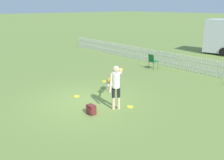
{
  "coord_description": "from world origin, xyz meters",
  "views": [
    {
      "loc": [
        7.95,
        -5.38,
        3.78
      ],
      "look_at": [
        0.35,
        1.04,
        0.81
      ],
      "focal_mm": 40.0,
      "sensor_mm": 36.0,
      "label": 1
    }
  ],
  "objects_px": {
    "handler_person": "(116,82)",
    "backpack_on_grass": "(91,110)",
    "frisbee_midfield": "(104,81)",
    "folding_chair_center": "(152,60)",
    "frisbee_near_dog": "(77,96)",
    "leaping_dog": "(109,81)",
    "frisbee_near_handler": "(130,107)"
  },
  "relations": [
    {
      "from": "handler_person",
      "to": "frisbee_near_handler",
      "type": "height_order",
      "value": "handler_person"
    },
    {
      "from": "handler_person",
      "to": "frisbee_near_dog",
      "type": "xyz_separation_m",
      "value": [
        -2.08,
        -0.46,
        -1.05
      ]
    },
    {
      "from": "handler_person",
      "to": "folding_chair_center",
      "type": "bearing_deg",
      "value": 61.98
    },
    {
      "from": "frisbee_midfield",
      "to": "folding_chair_center",
      "type": "bearing_deg",
      "value": 92.39
    },
    {
      "from": "handler_person",
      "to": "backpack_on_grass",
      "type": "bearing_deg",
      "value": -158.21
    },
    {
      "from": "handler_person",
      "to": "frisbee_near_handler",
      "type": "relative_size",
      "value": 6.71
    },
    {
      "from": "handler_person",
      "to": "backpack_on_grass",
      "type": "height_order",
      "value": "handler_person"
    },
    {
      "from": "frisbee_near_handler",
      "to": "handler_person",
      "type": "bearing_deg",
      "value": -115.92
    },
    {
      "from": "frisbee_near_dog",
      "to": "backpack_on_grass",
      "type": "distance_m",
      "value": 1.97
    },
    {
      "from": "backpack_on_grass",
      "to": "folding_chair_center",
      "type": "height_order",
      "value": "folding_chair_center"
    },
    {
      "from": "handler_person",
      "to": "frisbee_near_dog",
      "type": "height_order",
      "value": "handler_person"
    },
    {
      "from": "leaping_dog",
      "to": "frisbee_midfield",
      "type": "height_order",
      "value": "leaping_dog"
    },
    {
      "from": "handler_person",
      "to": "folding_chair_center",
      "type": "distance_m",
      "value": 6.65
    },
    {
      "from": "frisbee_near_handler",
      "to": "backpack_on_grass",
      "type": "height_order",
      "value": "backpack_on_grass"
    },
    {
      "from": "frisbee_midfield",
      "to": "backpack_on_grass",
      "type": "distance_m",
      "value": 4.07
    },
    {
      "from": "frisbee_near_dog",
      "to": "folding_chair_center",
      "type": "bearing_deg",
      "value": 100.45
    },
    {
      "from": "frisbee_near_handler",
      "to": "frisbee_midfield",
      "type": "bearing_deg",
      "value": 157.92
    },
    {
      "from": "folding_chair_center",
      "to": "frisbee_near_dog",
      "type": "bearing_deg",
      "value": 106.02
    },
    {
      "from": "handler_person",
      "to": "frisbee_midfield",
      "type": "xyz_separation_m",
      "value": [
        -3.07,
        1.85,
        -1.05
      ]
    },
    {
      "from": "leaping_dog",
      "to": "folding_chair_center",
      "type": "height_order",
      "value": "folding_chair_center"
    },
    {
      "from": "handler_person",
      "to": "folding_chair_center",
      "type": "relative_size",
      "value": 1.82
    },
    {
      "from": "leaping_dog",
      "to": "frisbee_midfield",
      "type": "xyz_separation_m",
      "value": [
        -1.37,
        0.76,
        -0.47
      ]
    },
    {
      "from": "leaping_dog",
      "to": "handler_person",
      "type": "bearing_deg",
      "value": 90.34
    },
    {
      "from": "frisbee_near_dog",
      "to": "frisbee_midfield",
      "type": "height_order",
      "value": "same"
    },
    {
      "from": "backpack_on_grass",
      "to": "folding_chair_center",
      "type": "xyz_separation_m",
      "value": [
        -3.04,
        6.81,
        0.39
      ]
    },
    {
      "from": "frisbee_near_handler",
      "to": "frisbee_midfield",
      "type": "height_order",
      "value": "same"
    },
    {
      "from": "frisbee_near_handler",
      "to": "frisbee_midfield",
      "type": "distance_m",
      "value": 3.58
    },
    {
      "from": "frisbee_near_dog",
      "to": "folding_chair_center",
      "type": "height_order",
      "value": "folding_chair_center"
    },
    {
      "from": "backpack_on_grass",
      "to": "folding_chair_center",
      "type": "relative_size",
      "value": 0.37
    },
    {
      "from": "backpack_on_grass",
      "to": "handler_person",
      "type": "bearing_deg",
      "value": 79.02
    },
    {
      "from": "leaping_dog",
      "to": "frisbee_near_handler",
      "type": "bearing_deg",
      "value": 106.17
    },
    {
      "from": "handler_person",
      "to": "frisbee_near_dog",
      "type": "distance_m",
      "value": 2.38
    }
  ]
}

